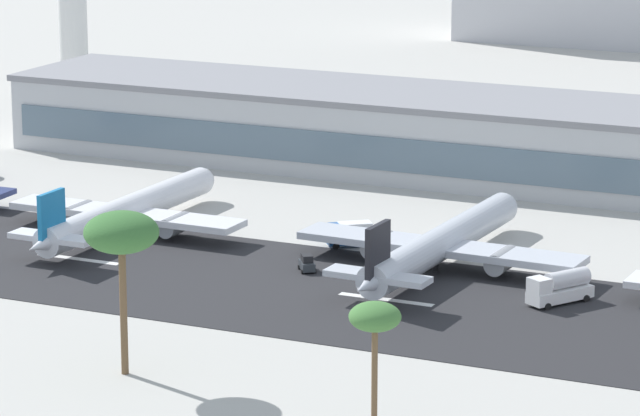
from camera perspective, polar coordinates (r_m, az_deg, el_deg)
The scene contains 12 objects.
ground_plane at distance 207.15m, azimuth 1.22°, elevation -3.20°, with size 1400.00×1400.00×0.00m, color #B2AFA8.
runway_strip at distance 210.51m, azimuth 1.65°, elevation -2.91°, with size 800.00×37.38×0.08m, color #262628.
runway_centreline_dash_3 at distance 229.14m, azimuth -7.79°, elevation -1.64°, with size 12.00×1.20×0.01m, color white.
runway_centreline_dash_4 at distance 209.75m, azimuth 2.14°, elevation -2.96°, with size 12.00×1.20×0.01m, color white.
terminal_building at distance 276.73m, azimuth 3.75°, elevation 2.42°, with size 142.32×26.24×12.41m.
airliner_blue_tail_gate_1 at distance 240.18m, azimuth -6.39°, elevation -0.16°, with size 34.33×45.33×9.46m.
airliner_black_tail_gate_2 at distance 221.74m, azimuth 3.79°, elevation -1.23°, with size 37.64×47.57×9.92m.
service_box_truck_0 at distance 232.94m, azimuth 0.96°, elevation -0.82°, with size 6.22×5.55×3.25m.
service_baggage_tug_1 at distance 221.30m, azimuth -0.42°, elevation -1.80°, with size 3.19×3.53×2.20m.
service_fuel_truck_2 at distance 209.50m, azimuth 7.74°, elevation -2.55°, with size 6.65×8.61×3.95m.
palm_tree_0 at distance 163.94m, azimuth 1.78°, elevation -3.63°, with size 4.92×4.92×13.05m.
palm_tree_1 at distance 181.09m, azimuth -6.42°, elevation -0.86°, with size 7.75×7.75×17.31m.
Camera 1 is at (79.72, -181.49, 60.13)m, focal length 99.27 mm.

